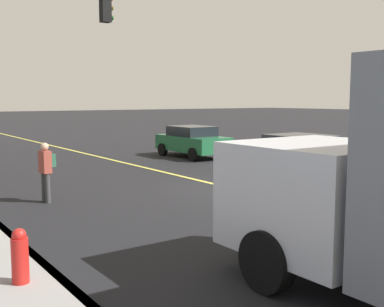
{
  "coord_description": "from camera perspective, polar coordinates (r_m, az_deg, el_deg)",
  "views": [
    {
      "loc": [
        -10.97,
        9.3,
        2.73
      ],
      "look_at": [
        -1.07,
        2.31,
        1.34
      ],
      "focal_mm": 44.37,
      "sensor_mm": 36.0,
      "label": 1
    }
  ],
  "objects": [
    {
      "name": "traffic_light_mast",
      "position": [
        14.54,
        -20.55,
        12.55
      ],
      "size": [
        0.28,
        4.95,
        6.32
      ],
      "color": "#1E3823",
      "rests_on": "ground"
    },
    {
      "name": "car_white",
      "position": [
        16.23,
        13.13,
        -0.51
      ],
      "size": [
        3.9,
        2.08,
        1.55
      ],
      "color": "silver",
      "rests_on": "ground"
    },
    {
      "name": "fire_hydrant",
      "position": [
        7.26,
        -19.96,
        -12.07
      ],
      "size": [
        0.24,
        0.24,
        0.94
      ],
      "color": "red",
      "rests_on": "ground"
    },
    {
      "name": "ground",
      "position": [
        14.63,
        4.98,
        -4.24
      ],
      "size": [
        200.0,
        200.0,
        0.0
      ],
      "primitive_type": "plane",
      "color": "black"
    },
    {
      "name": "lane_stripe_center",
      "position": [
        14.63,
        4.98,
        -4.22
      ],
      "size": [
        80.0,
        0.16,
        0.01
      ],
      "primitive_type": "cube",
      "color": "#D8CC4C",
      "rests_on": "ground"
    },
    {
      "name": "car_green",
      "position": [
        22.49,
        0.04,
        1.54
      ],
      "size": [
        3.9,
        1.95,
        1.47
      ],
      "color": "#1E6038",
      "rests_on": "ground"
    },
    {
      "name": "pedestrian_with_backpack",
      "position": [
        13.14,
        -17.14,
        -1.67
      ],
      "size": [
        0.4,
        0.39,
        1.6
      ],
      "color": "#383838",
      "rests_on": "ground"
    }
  ]
}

